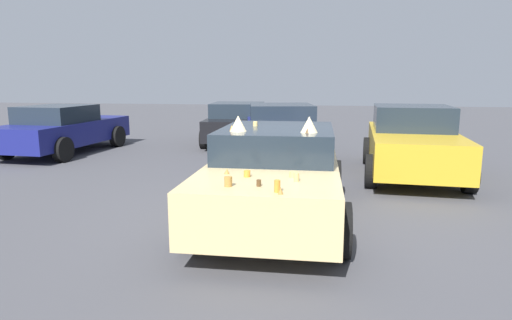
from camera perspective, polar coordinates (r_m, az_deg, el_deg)
name	(u,v)px	position (r m, az deg, el deg)	size (l,w,h in m)	color
ground_plane	(275,218)	(6.77, 2.53, -7.58)	(60.00, 60.00, 0.00)	#47474C
art_car_decorated	(276,172)	(6.62, 2.61, -1.57)	(4.46, 2.12, 1.60)	#D8BC7F
parked_sedan_near_right	(412,142)	(10.17, 19.71, 2.25)	(4.25, 2.22, 1.53)	gold
parked_sedan_row_back_far	(280,132)	(11.48, 3.19, 3.61)	(4.34, 2.51, 1.47)	navy
parked_sedan_near_left	(64,129)	(13.76, -23.81, 3.73)	(4.44, 2.15, 1.38)	navy
parked_sedan_behind_left	(238,123)	(14.51, -2.34, 4.87)	(4.10, 2.27, 1.35)	black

